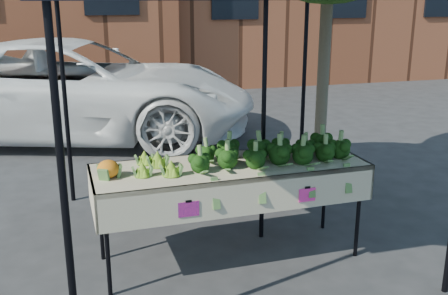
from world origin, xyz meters
TOP-DOWN VIEW (x-y plane):
  - ground at (0.00, 0.00)m, footprint 90.00×90.00m
  - table at (-0.17, -0.05)m, footprint 2.42×0.86m
  - canopy at (-0.09, 0.36)m, footprint 3.16×3.16m
  - broccoli_heap at (0.19, -0.03)m, footprint 1.52×0.55m
  - romanesco_cluster at (-0.83, -0.02)m, footprint 0.41×0.55m
  - cauliflower_pair at (-1.22, -0.10)m, footprint 0.18×0.18m
  - street_tree at (1.29, 1.16)m, footprint 1.99×1.99m

SIDE VIEW (x-z plane):
  - ground at x=0.00m, z-range 0.00..0.00m
  - table at x=-0.17m, z-range 0.00..0.90m
  - cauliflower_pair at x=-1.22m, z-range 0.90..1.06m
  - romanesco_cluster at x=-0.83m, z-range 0.90..1.08m
  - broccoli_heap at x=0.19m, z-range 0.90..1.13m
  - canopy at x=-0.09m, z-range 0.00..2.74m
  - street_tree at x=1.29m, z-range 0.00..3.92m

